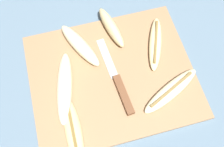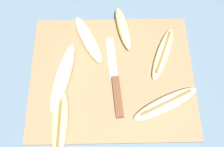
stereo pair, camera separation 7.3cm
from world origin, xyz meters
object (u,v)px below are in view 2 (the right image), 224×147
(knife, at_px, (117,89))
(banana_spotted_left, at_px, (60,120))
(banana_mellow_near, at_px, (123,28))
(banana_ripe_center, at_px, (163,53))
(banana_bright_far, at_px, (63,76))
(banana_pale_long, at_px, (88,39))
(banana_cream_curved, at_px, (166,104))

(knife, relative_size, banana_spotted_left, 1.41)
(knife, bearing_deg, banana_mellow_near, 77.87)
(banana_ripe_center, bearing_deg, banana_mellow_near, 143.80)
(banana_bright_far, bearing_deg, banana_mellow_near, 41.71)
(banana_pale_long, bearing_deg, banana_mellow_near, 19.46)
(knife, height_order, banana_ripe_center, banana_ripe_center)
(banana_bright_far, distance_m, banana_cream_curved, 0.29)
(banana_bright_far, relative_size, banana_mellow_near, 1.36)
(knife, bearing_deg, banana_ripe_center, 33.41)
(banana_bright_far, xyz_separation_m, banana_cream_curved, (0.28, -0.08, -0.01))
(banana_ripe_center, relative_size, banana_spotted_left, 1.02)
(banana_cream_curved, bearing_deg, banana_mellow_near, 114.37)
(knife, xyz_separation_m, banana_ripe_center, (0.14, 0.11, 0.00))
(banana_pale_long, bearing_deg, banana_cream_curved, -43.24)
(banana_bright_far, xyz_separation_m, banana_pale_long, (0.07, 0.12, 0.00))
(banana_pale_long, distance_m, banana_spotted_left, 0.25)
(knife, bearing_deg, banana_spotted_left, -155.97)
(knife, height_order, banana_spotted_left, banana_spotted_left)
(banana_bright_far, bearing_deg, knife, -14.48)
(banana_ripe_center, xyz_separation_m, banana_mellow_near, (-0.11, 0.08, 0.01))
(banana_mellow_near, bearing_deg, banana_bright_far, -138.29)
(banana_spotted_left, relative_size, banana_mellow_near, 1.13)
(banana_mellow_near, bearing_deg, knife, -97.20)
(banana_bright_far, height_order, banana_pale_long, banana_pale_long)
(banana_ripe_center, bearing_deg, banana_cream_curved, -92.58)
(banana_bright_far, distance_m, banana_pale_long, 0.13)
(knife, distance_m, banana_mellow_near, 0.19)
(knife, relative_size, banana_cream_curved, 1.30)
(banana_bright_far, bearing_deg, banana_cream_curved, -16.32)
(knife, relative_size, banana_pale_long, 1.44)
(banana_ripe_center, bearing_deg, knife, -141.66)
(knife, xyz_separation_m, banana_bright_far, (-0.15, 0.04, 0.01))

